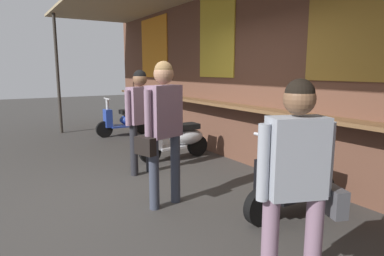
{
  "coord_description": "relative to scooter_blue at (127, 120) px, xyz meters",
  "views": [
    {
      "loc": [
        3.81,
        -1.86,
        1.64
      ],
      "look_at": [
        -0.68,
        0.91,
        0.71
      ],
      "focal_mm": 30.92,
      "sensor_mm": 36.0,
      "label": 1
    }
  ],
  "objects": [
    {
      "name": "shopper_passing",
      "position": [
        3.16,
        -0.94,
        0.62
      ],
      "size": [
        0.29,
        0.55,
        1.65
      ],
      "rotation": [
        0.0,
        0.0,
        3.39
      ],
      "color": "#232328",
      "rests_on": "ground_plane"
    },
    {
      "name": "market_stall_facade",
      "position": [
        4.14,
        0.76,
        1.46
      ],
      "size": [
        12.71,
        2.54,
        3.33
      ],
      "color": "brown",
      "rests_on": "ground_plane"
    },
    {
      "name": "scooter_silver",
      "position": [
        2.69,
        0.0,
        0.0
      ],
      "size": [
        0.46,
        1.4,
        0.97
      ],
      "rotation": [
        0.0,
        0.0,
        -1.57
      ],
      "color": "#B2B5BA",
      "rests_on": "ground_plane"
    },
    {
      "name": "ground_plane",
      "position": [
        4.14,
        -1.08,
        -0.39
      ],
      "size": [
        35.58,
        35.58,
        0.0
      ],
      "primitive_type": "plane",
      "color": "#383533"
    },
    {
      "name": "scooter_black",
      "position": [
        5.5,
        0.0,
        0.0
      ],
      "size": [
        0.46,
        1.4,
        0.97
      ],
      "rotation": [
        0.0,
        0.0,
        -1.56
      ],
      "color": "black",
      "rests_on": "ground_plane"
    },
    {
      "name": "scooter_blue",
      "position": [
        0.0,
        0.0,
        0.0
      ],
      "size": [
        0.46,
        1.4,
        0.97
      ],
      "rotation": [
        0.0,
        0.0,
        -1.59
      ],
      "color": "#233D9E",
      "rests_on": "ground_plane"
    },
    {
      "name": "shopper_browsing",
      "position": [
        6.49,
        -1.2,
        0.56
      ],
      "size": [
        0.39,
        0.65,
        1.59
      ],
      "rotation": [
        0.0,
        0.0,
        2.78
      ],
      "color": "gray",
      "rests_on": "ground_plane"
    },
    {
      "name": "shopper_with_handbag",
      "position": [
        4.51,
        -1.22,
        0.68
      ],
      "size": [
        0.42,
        0.67,
        1.74
      ],
      "rotation": [
        0.0,
        0.0,
        0.31
      ],
      "color": "#383D4C",
      "rests_on": "ground_plane"
    }
  ]
}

